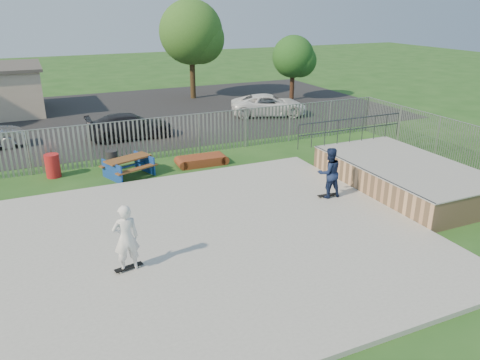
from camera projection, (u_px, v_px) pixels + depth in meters
name	position (u px, v px, depth m)	size (l,w,h in m)	color
ground	(188.00, 247.00, 14.53)	(120.00, 120.00, 0.00)	#22501B
concrete_slab	(188.00, 244.00, 14.51)	(15.00, 12.00, 0.15)	#A0A09B
quarter_pipe	(403.00, 176.00, 18.88)	(5.50, 7.05, 2.19)	tan
fence	(174.00, 167.00, 18.47)	(26.04, 16.02, 2.00)	gray
picnic_table	(129.00, 167.00, 20.30)	(2.41, 2.21, 0.83)	brown
funbox	(202.00, 160.00, 21.80)	(2.03, 1.06, 0.40)	maroon
trash_bin_red	(53.00, 166.00, 20.16)	(0.61, 0.61, 1.02)	red
trash_bin_grey	(112.00, 160.00, 21.09)	(0.53, 0.53, 0.88)	black
parking_lot	(96.00, 118.00, 30.71)	(40.00, 18.00, 0.02)	black
car_dark	(130.00, 126.00, 25.84)	(1.91, 4.71, 1.37)	black
car_white	(269.00, 105.00, 31.05)	(2.31, 5.02, 1.39)	white
tree_mid	(191.00, 32.00, 35.21)	(4.79, 4.79, 7.39)	#41301A
tree_right	(293.00, 57.00, 35.21)	(3.15, 3.15, 4.85)	#3F2619
skateboard_a	(327.00, 196.00, 17.88)	(0.81, 0.25, 0.08)	black
skateboard_b	(129.00, 268.00, 13.01)	(0.82, 0.35, 0.08)	black
skater_navy	(329.00, 173.00, 17.54)	(0.94, 0.74, 1.94)	#162246
skater_white	(126.00, 238.00, 12.68)	(0.71, 0.46, 1.94)	white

